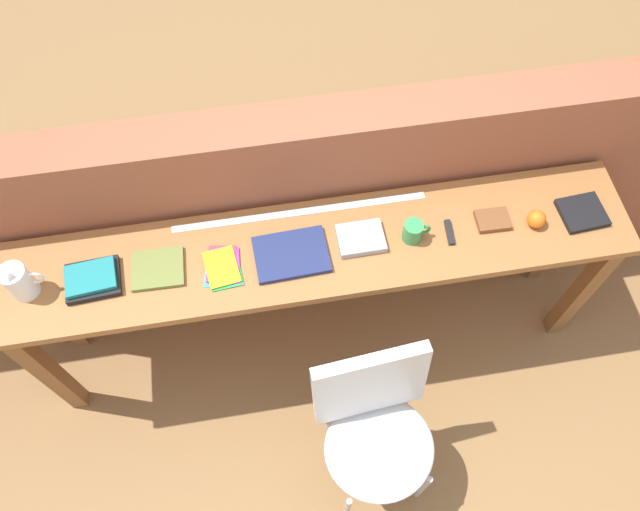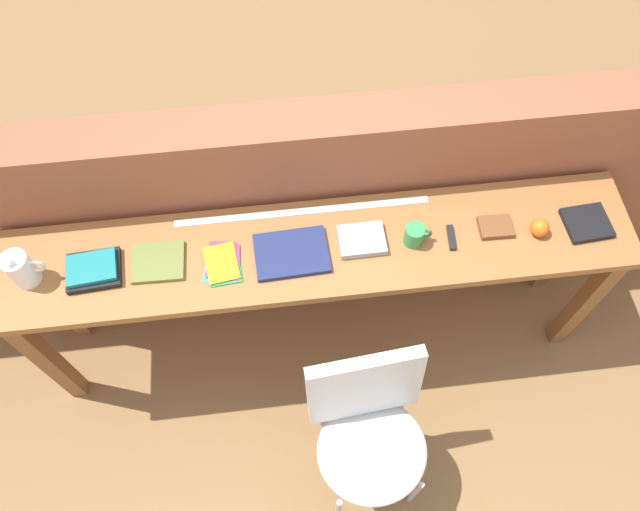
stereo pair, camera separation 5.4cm
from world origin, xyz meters
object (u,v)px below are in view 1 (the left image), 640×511
Objects in this scene: magazine_cycling at (158,269)px; book_open_centre at (291,255)px; pamphlet_pile_colourful at (222,267)px; multitool_folded at (449,232)px; sports_ball_small at (537,219)px; book_repair_rightmost at (582,213)px; mug at (413,231)px; leather_journal_brown at (493,220)px; book_stack_leftmost at (92,279)px; chair_white_moulded at (376,426)px; pitcher_white at (19,281)px.

magazine_cycling is 0.70× the size of book_open_centre.
multitool_folded is (0.89, 0.01, 0.00)m from pamphlet_pile_colourful.
pamphlet_pile_colourful is 1.24m from sports_ball_small.
sports_ball_small is 0.42× the size of book_repair_rightmost.
mug is 0.33m from leather_journal_brown.
multitool_folded is at bearing -0.46° from book_stack_leftmost.
mug is at bearing 177.82° from sports_ball_small.
multitool_folded is (0.63, -0.00, -0.00)m from book_open_centre.
pamphlet_pile_colourful is at bearing 179.93° from book_open_centre.
book_stack_leftmost is 0.75× the size of book_open_centre.
chair_white_moulded is 4.53× the size of magazine_cycling.
book_stack_leftmost is at bearing 175.87° from book_repair_rightmost.
chair_white_moulded is 8.10× the size of multitool_folded.
mug reaches higher than pamphlet_pile_colourful.
pamphlet_pile_colourful is (0.73, -0.02, -0.07)m from pitcher_white.
mug is 0.64× the size of book_repair_rightmost.
book_open_centre is 1.63× the size of book_repair_rightmost.
pitcher_white reaches higher than leather_journal_brown.
book_open_centre is 1.17m from book_repair_rightmost.
book_repair_rightmost is at bearing -0.30° from book_stack_leftmost.
book_open_centre is (-0.23, 0.61, 0.36)m from chair_white_moulded.
book_stack_leftmost is 0.48m from pamphlet_pile_colourful.
multitool_folded is 0.34m from sports_ball_small.
magazine_cycling reaches higher than multitool_folded.
book_repair_rightmost is at bearing 0.41° from pamphlet_pile_colourful.
pitcher_white is 2.17m from book_repair_rightmost.
leather_journal_brown is at bearing 7.84° from multitool_folded.
pitcher_white reaches higher than sports_ball_small.
leather_journal_brown is at bearing 47.86° from chair_white_moulded.
book_stack_leftmost is at bearing -0.32° from pitcher_white.
pitcher_white is 1.47m from mug.
book_stack_leftmost is at bearing 177.00° from book_open_centre.
pamphlet_pile_colourful is 1.44m from book_repair_rightmost.
pamphlet_pile_colourful is 1.14× the size of book_repair_rightmost.
pitcher_white is at bearing -178.14° from leather_journal_brown.
leather_journal_brown is at bearing 3.23° from mug.
leather_journal_brown is at bearing 0.52° from book_stack_leftmost.
magazine_cycling is at bearing 175.34° from book_open_centre.
leather_journal_brown is at bearing 172.36° from book_repair_rightmost.
book_stack_leftmost is (-0.98, 0.62, 0.38)m from chair_white_moulded.
mug is at bearing 175.71° from book_repair_rightmost.
book_stack_leftmost is 1.56m from leather_journal_brown.
chair_white_moulded is 0.86m from pamphlet_pile_colourful.
multitool_folded is at bearing 176.26° from book_repair_rightmost.
magazine_cycling is 0.99m from mug.
sports_ball_small is (0.97, -0.01, 0.03)m from book_open_centre.
book_repair_rightmost reaches higher than magazine_cycling.
pamphlet_pile_colourful is at bearing 176.58° from book_repair_rightmost.
book_stack_leftmost is 2.89× the size of sports_ball_small.
book_stack_leftmost is 1.91× the size of multitool_folded.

